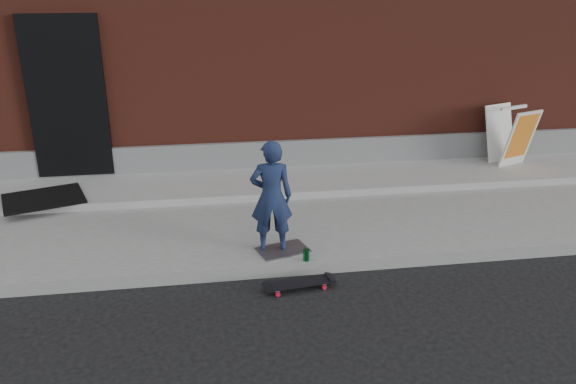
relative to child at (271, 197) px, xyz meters
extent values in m
plane|color=black|center=(0.06, -0.37, -0.78)|extent=(80.00, 80.00, 0.00)
cube|color=slate|center=(0.06, 1.13, -0.70)|extent=(20.00, 3.00, 0.15)
cube|color=gray|center=(0.06, 2.03, -0.58)|extent=(20.00, 1.20, 0.10)
cube|color=maroon|center=(0.06, 6.63, 1.72)|extent=(20.00, 8.00, 5.00)
cube|color=slate|center=(0.06, 2.60, -0.33)|extent=(20.00, 0.10, 0.40)
cube|color=black|center=(-2.54, 2.59, 0.62)|extent=(1.05, 0.12, 2.25)
imported|color=#192547|center=(0.00, 0.00, 0.00)|extent=(0.47, 0.33, 1.25)
cylinder|color=#BA132E|center=(0.43, -0.52, -0.75)|extent=(0.05, 0.04, 0.05)
cylinder|color=#BA132E|center=(0.45, -0.68, -0.75)|extent=(0.05, 0.04, 0.05)
cylinder|color=#BA132E|center=(-0.05, -0.59, -0.75)|extent=(0.05, 0.04, 0.05)
cylinder|color=#BA132E|center=(-0.03, -0.74, -0.75)|extent=(0.05, 0.04, 0.05)
cube|color=#BBBBC0|center=(0.44, -0.60, -0.72)|extent=(0.07, 0.16, 0.02)
cube|color=#BBBBC0|center=(-0.04, -0.66, -0.72)|extent=(0.07, 0.16, 0.02)
cube|color=black|center=(0.20, -0.63, -0.70)|extent=(0.73, 0.27, 0.01)
cube|color=silver|center=(4.04, 2.05, -0.09)|extent=(0.59, 0.42, 0.88)
cube|color=silver|center=(3.91, 2.42, -0.09)|extent=(0.59, 0.42, 0.88)
cube|color=yellow|center=(4.05, 2.03, -0.13)|extent=(0.48, 0.33, 0.70)
cube|color=silver|center=(3.98, 2.23, 0.35)|extent=(0.52, 0.23, 0.04)
cylinder|color=#177333|center=(0.33, -0.32, -0.56)|extent=(0.09, 0.09, 0.13)
cube|color=black|center=(-2.80, 1.68, -0.51)|extent=(1.18, 1.07, 0.03)
cube|color=#525257|center=(0.12, -0.05, -0.62)|extent=(0.62, 0.49, 0.02)
camera|label=1|loc=(-0.66, -5.54, 2.19)|focal=35.00mm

